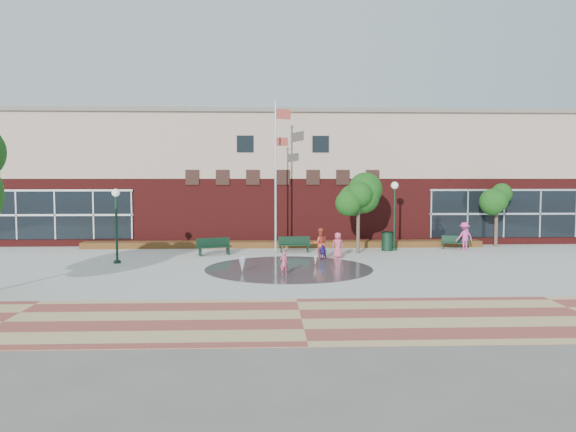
{
  "coord_description": "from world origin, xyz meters",
  "views": [
    {
      "loc": [
        -1.15,
        -24.88,
        4.62
      ],
      "look_at": [
        0.0,
        4.0,
        2.6
      ],
      "focal_mm": 35.0,
      "sensor_mm": 36.0,
      "label": 1
    }
  ],
  "objects_px": {
    "flagpole_right": "(276,184)",
    "child_splash": "(284,263)",
    "trash_can": "(387,241)",
    "flagpole_left": "(276,168)",
    "bench_left": "(214,250)"
  },
  "relations": [
    {
      "from": "flagpole_right",
      "to": "child_splash",
      "type": "height_order",
      "value": "flagpole_right"
    },
    {
      "from": "bench_left",
      "to": "trash_can",
      "type": "distance_m",
      "value": 10.75
    },
    {
      "from": "bench_left",
      "to": "child_splash",
      "type": "xyz_separation_m",
      "value": [
        3.89,
        -6.79,
        0.23
      ]
    },
    {
      "from": "flagpole_right",
      "to": "bench_left",
      "type": "bearing_deg",
      "value": -166.24
    },
    {
      "from": "flagpole_left",
      "to": "flagpole_right",
      "type": "distance_m",
      "value": 1.17
    },
    {
      "from": "flagpole_right",
      "to": "bench_left",
      "type": "height_order",
      "value": "flagpole_right"
    },
    {
      "from": "child_splash",
      "to": "flagpole_right",
      "type": "bearing_deg",
      "value": -112.93
    },
    {
      "from": "trash_can",
      "to": "child_splash",
      "type": "bearing_deg",
      "value": -128.65
    },
    {
      "from": "child_splash",
      "to": "trash_can",
      "type": "bearing_deg",
      "value": -152.88
    },
    {
      "from": "flagpole_left",
      "to": "flagpole_right",
      "type": "height_order",
      "value": "flagpole_left"
    },
    {
      "from": "flagpole_left",
      "to": "bench_left",
      "type": "height_order",
      "value": "flagpole_left"
    },
    {
      "from": "flagpole_right",
      "to": "flagpole_left",
      "type": "bearing_deg",
      "value": -105.02
    },
    {
      "from": "trash_can",
      "to": "child_splash",
      "type": "height_order",
      "value": "trash_can"
    },
    {
      "from": "flagpole_right",
      "to": "trash_can",
      "type": "xyz_separation_m",
      "value": [
        6.93,
        -0.55,
        -3.58
      ]
    },
    {
      "from": "flagpole_right",
      "to": "child_splash",
      "type": "xyz_separation_m",
      "value": [
        0.2,
        -8.96,
        -3.63
      ]
    }
  ]
}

